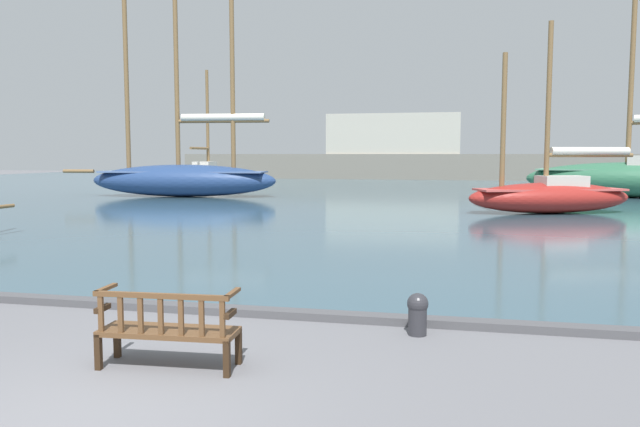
# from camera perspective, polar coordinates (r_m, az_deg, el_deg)

# --- Properties ---
(ground_plane) EXTENTS (160.00, 160.00, 0.00)m
(ground_plane) POSITION_cam_1_polar(r_m,az_deg,el_deg) (6.60, -20.79, -16.87)
(ground_plane) COLOR slate
(harbor_water) EXTENTS (100.00, 80.00, 0.08)m
(harbor_water) POSITION_cam_1_polar(r_m,az_deg,el_deg) (49.26, 8.44, 2.54)
(harbor_water) COLOR #385666
(harbor_water) RESTS_ON ground
(quay_edge_kerb) EXTENTS (40.00, 0.30, 0.12)m
(quay_edge_kerb) POSITION_cam_1_polar(r_m,az_deg,el_deg) (9.86, -8.34, -8.75)
(quay_edge_kerb) COLOR #4C4C50
(quay_edge_kerb) RESTS_ON ground
(park_bench) EXTENTS (1.63, 0.61, 0.92)m
(park_bench) POSITION_cam_1_polar(r_m,az_deg,el_deg) (7.51, -13.76, -10.15)
(park_bench) COLOR #322113
(park_bench) RESTS_ON ground
(sailboat_centre_channel) EXTENTS (12.61, 3.54, 15.58)m
(sailboat_centre_channel) POSITION_cam_1_polar(r_m,az_deg,el_deg) (36.16, -12.36, 3.49)
(sailboat_centre_channel) COLOR navy
(sailboat_centre_channel) RESTS_ON harbor_water
(sailboat_nearest_starboard) EXTENTS (7.10, 4.22, 7.66)m
(sailboat_nearest_starboard) POSITION_cam_1_polar(r_m,az_deg,el_deg) (27.04, 20.31, 1.71)
(sailboat_nearest_starboard) COLOR maroon
(sailboat_nearest_starboard) RESTS_ON harbor_water
(sailboat_mid_port) EXTENTS (11.76, 6.02, 15.71)m
(sailboat_mid_port) POSITION_cam_1_polar(r_m,az_deg,el_deg) (38.76, 26.77, 3.08)
(sailboat_mid_port) COLOR #2D6647
(sailboat_mid_port) RESTS_ON harbor_water
(sailboat_nearest_port) EXTENTS (2.78, 9.53, 9.01)m
(sailboat_nearest_port) POSITION_cam_1_polar(r_m,az_deg,el_deg) (50.43, -10.26, 3.48)
(sailboat_nearest_port) COLOR silver
(sailboat_nearest_port) RESTS_ON harbor_water
(mooring_bollard) EXTENTS (0.29, 0.29, 0.58)m
(mooring_bollard) POSITION_cam_1_polar(r_m,az_deg,el_deg) (8.72, 8.91, -8.89)
(mooring_bollard) COLOR #2D2D33
(mooring_bollard) RESTS_ON ground
(far_breakwater) EXTENTS (47.74, 2.40, 6.39)m
(far_breakwater) POSITION_cam_1_polar(r_m,az_deg,el_deg) (60.82, 8.57, 4.99)
(far_breakwater) COLOR slate
(far_breakwater) RESTS_ON ground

